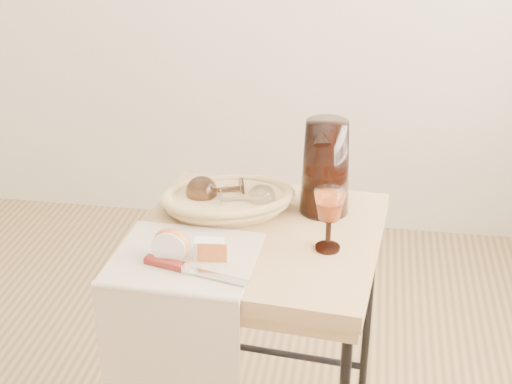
% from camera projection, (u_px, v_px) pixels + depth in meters
% --- Properties ---
extents(side_table, '(0.64, 0.64, 0.76)m').
position_uv_depth(side_table, '(257.00, 355.00, 1.99)').
color(side_table, brown).
rests_on(side_table, floor).
extents(tea_towel, '(0.34, 0.31, 0.01)m').
position_uv_depth(tea_towel, '(184.00, 258.00, 1.71)').
color(tea_towel, beige).
rests_on(tea_towel, side_table).
extents(bread_basket, '(0.36, 0.31, 0.05)m').
position_uv_depth(bread_basket, '(228.00, 202.00, 1.91)').
color(bread_basket, '#977850').
rests_on(bread_basket, side_table).
extents(goblet_lying_a, '(0.16, 0.13, 0.08)m').
position_uv_depth(goblet_lying_a, '(219.00, 190.00, 1.92)').
color(goblet_lying_a, brown).
rests_on(goblet_lying_a, bread_basket).
extents(goblet_lying_b, '(0.14, 0.10, 0.07)m').
position_uv_depth(goblet_lying_b, '(244.00, 199.00, 1.88)').
color(goblet_lying_b, white).
rests_on(goblet_lying_b, bread_basket).
extents(pitcher, '(0.22, 0.28, 0.29)m').
position_uv_depth(pitcher, '(326.00, 167.00, 1.88)').
color(pitcher, black).
rests_on(pitcher, side_table).
extents(wine_goblet, '(0.10, 0.10, 0.15)m').
position_uv_depth(wine_goblet, '(329.00, 220.00, 1.72)').
color(wine_goblet, white).
rests_on(wine_goblet, side_table).
extents(apple_half, '(0.09, 0.05, 0.08)m').
position_uv_depth(apple_half, '(171.00, 244.00, 1.68)').
color(apple_half, red).
rests_on(apple_half, tea_towel).
extents(apple_wedge, '(0.07, 0.04, 0.04)m').
position_uv_depth(apple_wedge, '(209.00, 249.00, 1.69)').
color(apple_wedge, white).
rests_on(apple_wedge, tea_towel).
extents(table_knife, '(0.25, 0.08, 0.02)m').
position_uv_depth(table_knife, '(191.00, 269.00, 1.64)').
color(table_knife, silver).
rests_on(table_knife, tea_towel).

